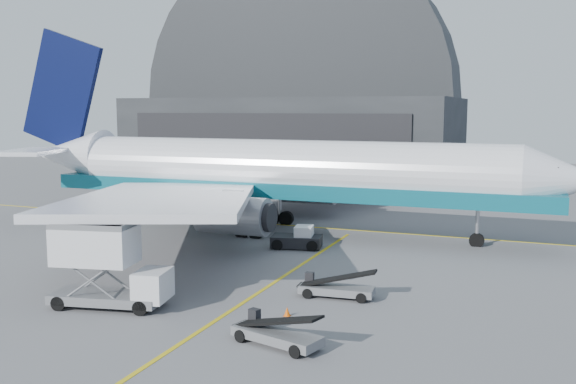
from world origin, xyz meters
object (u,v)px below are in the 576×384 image
at_px(belt_loader_a, 276,333).
at_px(belt_loader_b, 336,288).
at_px(catering_truck, 106,267).
at_px(airliner, 265,172).
at_px(pushback_tug, 298,239).

relative_size(belt_loader_a, belt_loader_b, 1.03).
xyz_separation_m(catering_truck, belt_loader_a, (10.42, -1.81, -1.64)).
relative_size(airliner, pushback_tug, 12.71).
height_order(airliner, belt_loader_b, airliner).
height_order(catering_truck, belt_loader_b, catering_truck).
bearing_deg(catering_truck, belt_loader_a, -21.15).
distance_m(airliner, catering_truck, 22.87).
bearing_deg(airliner, pushback_tug, -46.81).
distance_m(pushback_tug, belt_loader_b, 12.87).
xyz_separation_m(pushback_tug, belt_loader_a, (6.09, -19.06, -0.12)).
xyz_separation_m(airliner, catering_truck, (0.76, -22.67, -2.89)).
xyz_separation_m(catering_truck, pushback_tug, (4.32, 17.25, -1.53)).
bearing_deg(belt_loader_b, pushback_tug, 115.14).
bearing_deg(belt_loader_b, airliner, 120.00).
bearing_deg(belt_loader_a, pushback_tug, 123.36).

